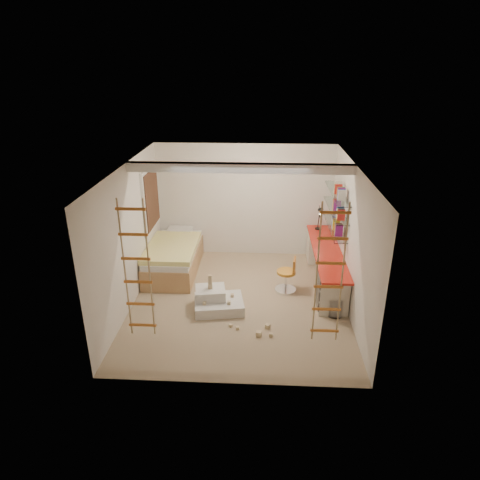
# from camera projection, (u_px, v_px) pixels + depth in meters

# --- Properties ---
(floor) EXTENTS (4.50, 4.50, 0.00)m
(floor) POSITION_uv_depth(u_px,v_px,m) (239.00, 301.00, 8.17)
(floor) COLOR #9F8566
(floor) RESTS_ON ground
(ceiling_beam) EXTENTS (4.00, 0.18, 0.16)m
(ceiling_beam) POSITION_uv_depth(u_px,v_px,m) (240.00, 168.00, 7.47)
(ceiling_beam) COLOR white
(ceiling_beam) RESTS_ON ceiling
(window_frame) EXTENTS (0.06, 1.15, 1.35)m
(window_frame) POSITION_uv_depth(u_px,v_px,m) (150.00, 199.00, 9.05)
(window_frame) COLOR white
(window_frame) RESTS_ON wall_left
(window_blind) EXTENTS (0.02, 1.00, 1.20)m
(window_blind) POSITION_uv_depth(u_px,v_px,m) (152.00, 199.00, 9.04)
(window_blind) COLOR #4C2D1E
(window_blind) RESTS_ON window_frame
(rope_ladder_left) EXTENTS (0.41, 0.04, 2.13)m
(rope_ladder_left) POSITION_uv_depth(u_px,v_px,m) (137.00, 270.00, 6.04)
(rope_ladder_left) COLOR #C36D21
(rope_ladder_left) RESTS_ON ceiling
(rope_ladder_right) EXTENTS (0.41, 0.04, 2.13)m
(rope_ladder_right) POSITION_uv_depth(u_px,v_px,m) (329.00, 275.00, 5.91)
(rope_ladder_right) COLOR orange
(rope_ladder_right) RESTS_ON ceiling
(waste_bin) EXTENTS (0.27, 0.27, 0.34)m
(waste_bin) POSITION_uv_depth(u_px,v_px,m) (335.00, 307.00, 7.67)
(waste_bin) COLOR white
(waste_bin) RESTS_ON floor
(desk) EXTENTS (0.56, 2.80, 0.75)m
(desk) POSITION_uv_depth(u_px,v_px,m) (325.00, 265.00, 8.72)
(desk) COLOR red
(desk) RESTS_ON floor
(shelves) EXTENTS (0.25, 1.80, 0.71)m
(shelves) POSITION_uv_depth(u_px,v_px,m) (336.00, 210.00, 8.54)
(shelves) COLOR white
(shelves) RESTS_ON wall_right
(bed) EXTENTS (1.02, 2.00, 0.69)m
(bed) POSITION_uv_depth(u_px,v_px,m) (174.00, 257.00, 9.24)
(bed) COLOR #AD7F51
(bed) RESTS_ON floor
(task_lamp) EXTENTS (0.14, 0.36, 0.57)m
(task_lamp) POSITION_uv_depth(u_px,v_px,m) (320.00, 215.00, 9.32)
(task_lamp) COLOR black
(task_lamp) RESTS_ON desk
(swivel_chair) EXTENTS (0.49, 0.49, 0.72)m
(swivel_chair) POSITION_uv_depth(u_px,v_px,m) (287.00, 279.00, 8.45)
(swivel_chair) COLOR orange
(swivel_chair) RESTS_ON floor
(play_platform) EXTENTS (0.98, 0.82, 0.39)m
(play_platform) POSITION_uv_depth(u_px,v_px,m) (216.00, 301.00, 7.88)
(play_platform) COLOR silver
(play_platform) RESTS_ON floor
(toy_blocks) EXTENTS (1.25, 0.99, 0.66)m
(toy_blocks) POSITION_uv_depth(u_px,v_px,m) (232.00, 307.00, 7.54)
(toy_blocks) COLOR #CCB284
(toy_blocks) RESTS_ON floor
(books) EXTENTS (0.14, 0.64, 0.92)m
(books) POSITION_uv_depth(u_px,v_px,m) (336.00, 204.00, 8.49)
(books) COLOR #8C1E7F
(books) RESTS_ON shelves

